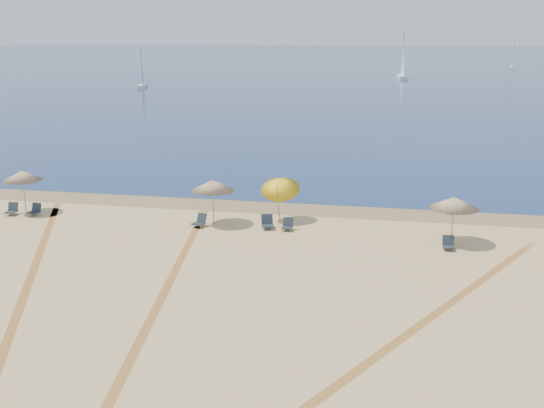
{
  "coord_description": "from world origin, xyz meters",
  "views": [
    {
      "loc": [
        5.81,
        -10.79,
        9.94
      ],
      "look_at": [
        0.0,
        20.0,
        1.3
      ],
      "focal_mm": 41.78,
      "sensor_mm": 36.0,
      "label": 1
    }
  ],
  "objects_px": {
    "umbrella_4": "(454,203)",
    "chair_6": "(288,225)",
    "sailboat_2": "(513,59)",
    "chair_3": "(35,210)",
    "chair_2": "(12,209)",
    "chair_7": "(448,244)",
    "sailboat_0": "(403,65)",
    "sailboat_1": "(142,75)",
    "umbrella_2": "(213,185)",
    "umbrella_1": "(22,176)",
    "chair_4": "(200,221)",
    "umbrella_3": "(280,185)",
    "chair_5": "(267,223)"
  },
  "relations": [
    {
      "from": "umbrella_4",
      "to": "sailboat_1",
      "type": "xyz_separation_m",
      "value": [
        -47.21,
        78.46,
        0.14
      ]
    },
    {
      "from": "chair_7",
      "to": "sailboat_1",
      "type": "relative_size",
      "value": 0.09
    },
    {
      "from": "sailboat_2",
      "to": "chair_3",
      "type": "bearing_deg",
      "value": -98.19
    },
    {
      "from": "umbrella_3",
      "to": "umbrella_4",
      "type": "relative_size",
      "value": 1.13
    },
    {
      "from": "sailboat_1",
      "to": "sailboat_2",
      "type": "xyz_separation_m",
      "value": [
        75.22,
        73.48,
        0.23
      ]
    },
    {
      "from": "chair_7",
      "to": "sailboat_2",
      "type": "bearing_deg",
      "value": 78.05
    },
    {
      "from": "chair_4",
      "to": "sailboat_1",
      "type": "xyz_separation_m",
      "value": [
        -34.5,
        78.13,
        1.87
      ]
    },
    {
      "from": "umbrella_2",
      "to": "sailboat_2",
      "type": "height_order",
      "value": "sailboat_2"
    },
    {
      "from": "umbrella_4",
      "to": "sailboat_0",
      "type": "distance_m",
      "value": 108.91
    },
    {
      "from": "chair_2",
      "to": "chair_4",
      "type": "xyz_separation_m",
      "value": [
        10.93,
        -0.19,
        0.0
      ]
    },
    {
      "from": "umbrella_1",
      "to": "umbrella_4",
      "type": "height_order",
      "value": "umbrella_1"
    },
    {
      "from": "chair_5",
      "to": "chair_6",
      "type": "height_order",
      "value": "chair_5"
    },
    {
      "from": "chair_4",
      "to": "chair_5",
      "type": "relative_size",
      "value": 1.0
    },
    {
      "from": "umbrella_4",
      "to": "chair_4",
      "type": "xyz_separation_m",
      "value": [
        -12.71,
        0.33,
        -1.73
      ]
    },
    {
      "from": "chair_5",
      "to": "sailboat_2",
      "type": "relative_size",
      "value": 0.11
    },
    {
      "from": "umbrella_2",
      "to": "chair_4",
      "type": "relative_size",
      "value": 2.88
    },
    {
      "from": "umbrella_4",
      "to": "chair_6",
      "type": "bearing_deg",
      "value": 175.85
    },
    {
      "from": "umbrella_1",
      "to": "chair_7",
      "type": "distance_m",
      "value": 23.06
    },
    {
      "from": "umbrella_3",
      "to": "chair_2",
      "type": "distance_m",
      "value": 15.05
    },
    {
      "from": "chair_4",
      "to": "umbrella_1",
      "type": "bearing_deg",
      "value": -158.99
    },
    {
      "from": "chair_2",
      "to": "sailboat_0",
      "type": "bearing_deg",
      "value": 74.55
    },
    {
      "from": "chair_3",
      "to": "chair_6",
      "type": "height_order",
      "value": "chair_3"
    },
    {
      "from": "umbrella_2",
      "to": "chair_2",
      "type": "distance_m",
      "value": 11.66
    },
    {
      "from": "sailboat_0",
      "to": "sailboat_1",
      "type": "distance_m",
      "value": 55.08
    },
    {
      "from": "umbrella_2",
      "to": "umbrella_3",
      "type": "relative_size",
      "value": 0.91
    },
    {
      "from": "chair_2",
      "to": "chair_7",
      "type": "bearing_deg",
      "value": -7.37
    },
    {
      "from": "umbrella_3",
      "to": "sailboat_1",
      "type": "distance_m",
      "value": 85.52
    },
    {
      "from": "umbrella_1",
      "to": "umbrella_2",
      "type": "xyz_separation_m",
      "value": [
        10.99,
        -0.11,
        -0.04
      ]
    },
    {
      "from": "umbrella_1",
      "to": "chair_3",
      "type": "xyz_separation_m",
      "value": [
        0.78,
        -0.32,
        -1.85
      ]
    },
    {
      "from": "umbrella_2",
      "to": "sailboat_0",
      "type": "xyz_separation_m",
      "value": [
        10.82,
        107.98,
        0.71
      ]
    },
    {
      "from": "chair_6",
      "to": "sailboat_0",
      "type": "relative_size",
      "value": 0.07
    },
    {
      "from": "sailboat_0",
      "to": "sailboat_1",
      "type": "xyz_separation_m",
      "value": [
        -45.9,
        -30.44,
        -0.64
      ]
    },
    {
      "from": "umbrella_4",
      "to": "sailboat_2",
      "type": "xyz_separation_m",
      "value": [
        28.01,
        151.94,
        0.37
      ]
    },
    {
      "from": "umbrella_1",
      "to": "chair_3",
      "type": "height_order",
      "value": "umbrella_1"
    },
    {
      "from": "chair_3",
      "to": "sailboat_2",
      "type": "xyz_separation_m",
      "value": [
        50.35,
        151.24,
        2.11
      ]
    },
    {
      "from": "sailboat_1",
      "to": "chair_3",
      "type": "bearing_deg",
      "value": -87.9
    },
    {
      "from": "chair_5",
      "to": "sailboat_0",
      "type": "xyz_separation_m",
      "value": [
        7.87,
        108.22,
        2.5
      ]
    },
    {
      "from": "chair_2",
      "to": "chair_6",
      "type": "relative_size",
      "value": 1.09
    },
    {
      "from": "umbrella_2",
      "to": "umbrella_3",
      "type": "height_order",
      "value": "umbrella_3"
    },
    {
      "from": "umbrella_4",
      "to": "chair_2",
      "type": "bearing_deg",
      "value": 178.75
    },
    {
      "from": "umbrella_2",
      "to": "chair_5",
      "type": "relative_size",
      "value": 2.88
    },
    {
      "from": "umbrella_2",
      "to": "chair_4",
      "type": "distance_m",
      "value": 1.98
    },
    {
      "from": "chair_2",
      "to": "chair_6",
      "type": "xyz_separation_m",
      "value": [
        15.55,
        0.07,
        -0.02
      ]
    },
    {
      "from": "sailboat_1",
      "to": "umbrella_4",
      "type": "bearing_deg",
      "value": -74.6
    },
    {
      "from": "chair_6",
      "to": "chair_7",
      "type": "relative_size",
      "value": 0.98
    },
    {
      "from": "chair_5",
      "to": "chair_7",
      "type": "relative_size",
      "value": 1.31
    },
    {
      "from": "umbrella_4",
      "to": "chair_2",
      "type": "xyz_separation_m",
      "value": [
        -23.64,
        0.51,
        -1.73
      ]
    },
    {
      "from": "umbrella_4",
      "to": "umbrella_1",
      "type": "bearing_deg",
      "value": 177.47
    },
    {
      "from": "sailboat_1",
      "to": "umbrella_1",
      "type": "bearing_deg",
      "value": -88.36
    },
    {
      "from": "chair_4",
      "to": "chair_5",
      "type": "xyz_separation_m",
      "value": [
        3.53,
        0.35,
        0.01
      ]
    }
  ]
}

